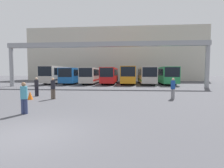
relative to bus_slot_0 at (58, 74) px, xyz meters
name	(u,v)px	position (x,y,z in m)	size (l,w,h in m)	color
ground_plane	(27,136)	(10.48, -28.22, -1.91)	(200.00, 200.00, 0.00)	#47474C
building_backdrop	(116,56)	(10.48, 17.79, 5.13)	(47.61, 12.00, 14.08)	#B7B2A3
overhead_gantry	(104,49)	(10.48, -7.89, 3.74)	(29.99, 0.80, 6.68)	gray
bus_slot_0	(58,74)	(0.00, 0.00, 0.00)	(2.63, 11.07, 3.32)	beige
bus_slot_1	(75,75)	(3.49, 0.17, -0.18)	(2.56, 11.41, 2.99)	#1959A5
bus_slot_2	(92,75)	(6.98, -0.20, -0.15)	(2.49, 10.67, 3.04)	beige
bus_slot_3	(110,75)	(10.48, 0.19, -0.16)	(2.47, 11.46, 3.04)	red
bus_slot_4	(128,74)	(13.97, 0.63, -0.04)	(2.59, 12.33, 3.24)	orange
bus_slot_5	(146,74)	(17.46, -0.14, -0.11)	(2.58, 10.78, 3.12)	beige
bus_slot_6	(165,74)	(20.95, -0.18, -0.11)	(2.58, 10.70, 3.12)	#268C4C
pedestrian_near_right	(173,88)	(17.68, -19.07, -0.98)	(0.36, 0.36, 1.74)	gray
pedestrian_far_center	(53,88)	(7.84, -20.06, -0.97)	(0.37, 0.37, 1.76)	brown
pedestrian_mid_right	(24,97)	(8.51, -25.16, -1.02)	(0.35, 0.35, 1.68)	navy
pedestrian_near_center	(37,86)	(5.64, -18.60, -0.98)	(0.36, 0.36, 1.74)	black
traffic_cone	(30,95)	(6.09, -20.49, -1.57)	(0.44, 0.44, 0.67)	orange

